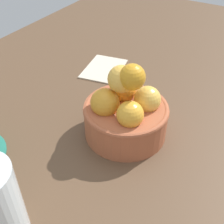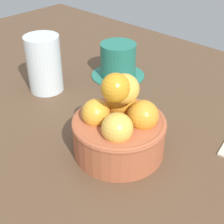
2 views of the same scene
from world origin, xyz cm
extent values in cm
cube|color=brown|center=(0.00, 0.00, -2.40)|extent=(151.09, 98.18, 4.80)
cylinder|color=#AD5938|center=(0.00, 0.00, 2.93)|extent=(14.25, 14.25, 5.87)
torus|color=#AD5938|center=(0.00, 0.00, 5.47)|extent=(14.45, 14.45, 1.00)
sphere|color=orange|center=(2.78, 2.15, 7.00)|extent=(4.73, 4.73, 4.73)
sphere|color=orange|center=(-2.15, 2.78, 7.00)|extent=(4.84, 4.84, 4.84)
sphere|color=gold|center=(-2.78, -2.15, 7.00)|extent=(4.34, 4.34, 4.34)
sphere|color=#EEB849|center=(2.15, -2.78, 7.00)|extent=(4.54, 4.54, 4.54)
sphere|color=#F4B746|center=(-0.12, 1.00, 10.92)|extent=(4.46, 4.46, 4.46)
sphere|color=orange|center=(-0.21, -0.84, 11.85)|extent=(4.20, 4.20, 4.20)
cylinder|color=#297C68|center=(-17.98, 19.40, 0.30)|extent=(12.03, 12.03, 0.60)
cylinder|color=#237260|center=(-17.98, 19.40, 4.14)|extent=(7.93, 7.93, 7.07)
cylinder|color=silver|center=(-24.62, 4.46, 5.84)|extent=(7.01, 7.01, 11.67)
camera|label=1|loc=(-34.53, -17.60, 35.68)|focal=47.14mm
camera|label=2|loc=(26.92, -29.99, 33.81)|focal=52.27mm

